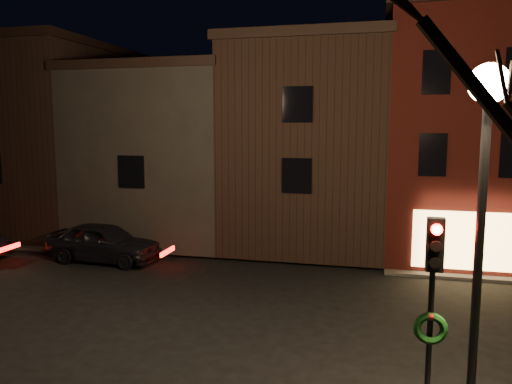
# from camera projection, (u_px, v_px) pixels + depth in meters

# --- Properties ---
(ground) EXTENTS (120.00, 120.00, 0.00)m
(ground) POSITION_uv_depth(u_px,v_px,m) (220.00, 310.00, 15.46)
(ground) COLOR black
(ground) RESTS_ON ground
(sidewalk_far_left) EXTENTS (30.00, 30.00, 0.12)m
(sidewalk_far_left) POSITION_uv_depth(u_px,v_px,m) (57.00, 198.00, 39.44)
(sidewalk_far_left) COLOR #2D2B28
(sidewalk_far_left) RESTS_ON ground
(corner_building) EXTENTS (6.50, 8.50, 10.50)m
(corner_building) POSITION_uv_depth(u_px,v_px,m) (458.00, 132.00, 21.99)
(corner_building) COLOR #430F0B
(corner_building) RESTS_ON ground
(row_building_a) EXTENTS (7.30, 10.30, 9.40)m
(row_building_a) POSITION_uv_depth(u_px,v_px,m) (313.00, 143.00, 24.58)
(row_building_a) COLOR black
(row_building_a) RESTS_ON ground
(row_building_b) EXTENTS (7.80, 10.30, 8.40)m
(row_building_b) POSITION_uv_depth(u_px,v_px,m) (177.00, 152.00, 26.36)
(row_building_b) COLOR black
(row_building_b) RESTS_ON ground
(row_building_c) EXTENTS (7.30, 10.30, 9.90)m
(row_building_c) POSITION_uv_depth(u_px,v_px,m) (56.00, 137.00, 27.98)
(row_building_c) COLOR black
(row_building_c) RESTS_ON ground
(street_lamp_near) EXTENTS (0.60, 0.60, 6.48)m
(street_lamp_near) POSITION_uv_depth(u_px,v_px,m) (484.00, 159.00, 7.54)
(street_lamp_near) COLOR black
(street_lamp_near) RESTS_ON sidewalk_near_right
(traffic_signal) EXTENTS (0.58, 0.38, 4.05)m
(traffic_signal) POSITION_uv_depth(u_px,v_px,m) (432.00, 296.00, 8.47)
(traffic_signal) COLOR black
(traffic_signal) RESTS_ON sidewalk_near_right
(parked_car_a) EXTENTS (4.98, 2.27, 1.65)m
(parked_car_a) POSITION_uv_depth(u_px,v_px,m) (104.00, 242.00, 20.98)
(parked_car_a) COLOR black
(parked_car_a) RESTS_ON ground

